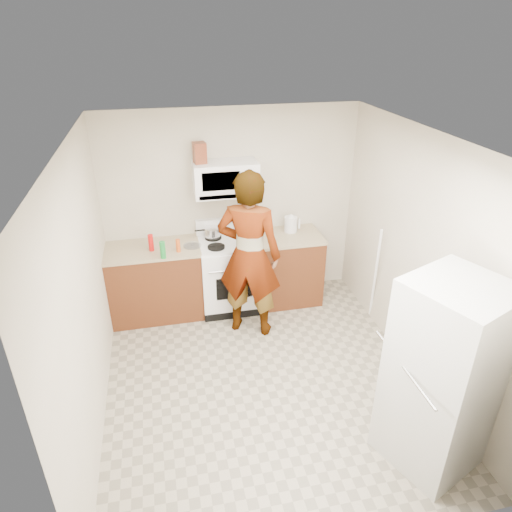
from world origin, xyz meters
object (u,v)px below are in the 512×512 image
object	(u,v)px
person	(249,256)
kettle	(291,224)
microwave	(226,178)
gas_range	(230,273)
fridge	(443,377)
saucepan	(212,232)

from	to	relation	value
person	kettle	size ratio (longest dim) A/B	10.03
microwave	person	world-z (taller)	person
gas_range	microwave	world-z (taller)	microwave
gas_range	kettle	distance (m)	1.00
gas_range	fridge	xyz separation A→B (m)	(1.28, -2.67, 0.36)
gas_range	kettle	world-z (taller)	kettle
microwave	gas_range	bearing A→B (deg)	-90.00
microwave	fridge	world-z (taller)	microwave
gas_range	microwave	xyz separation A→B (m)	(0.00, 0.13, 1.21)
microwave	fridge	size ratio (longest dim) A/B	0.45
kettle	person	bearing A→B (deg)	-155.63
person	microwave	bearing A→B (deg)	-54.04
fridge	saucepan	size ratio (longest dim) A/B	8.38
person	kettle	xyz separation A→B (m)	(0.69, 0.69, 0.03)
fridge	kettle	bearing A→B (deg)	76.63
gas_range	fridge	distance (m)	2.98
microwave	kettle	distance (m)	1.06
gas_range	person	xyz separation A→B (m)	(0.14, -0.57, 0.52)
gas_range	microwave	distance (m)	1.22
gas_range	microwave	size ratio (longest dim) A/B	1.49
person	fridge	xyz separation A→B (m)	(1.14, -2.10, -0.15)
kettle	microwave	bearing A→B (deg)	158.73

